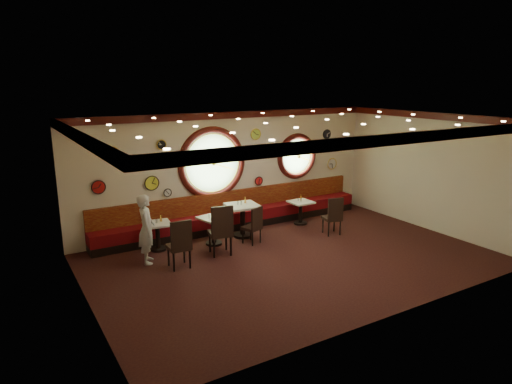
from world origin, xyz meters
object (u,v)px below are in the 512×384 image
object	(u,v)px
condiment_a_bottle	(161,218)
condiment_b_bottle	(214,213)
condiment_a_pepper	(157,221)
condiment_b_pepper	(214,215)
chair_a	(180,241)
chair_b	(221,227)
table_a	(158,233)
condiment_c_bottle	(245,200)
waiter	(147,229)
condiment_b_salt	(209,216)
condiment_d_pepper	(301,200)
condiment_c_pepper	(241,203)
condiment_d_salt	(298,200)
chair_c	(254,223)
condiment_c_salt	(238,203)
condiment_a_salt	(156,221)
table_d	(301,210)
table_b	(214,227)
condiment_d_bottle	(301,197)
chair_d	(334,214)
table_c	(243,216)

from	to	relation	value
condiment_a_bottle	condiment_b_bottle	distance (m)	1.32
condiment_a_pepper	condiment_b_pepper	distance (m)	1.40
chair_a	chair_b	xyz separation A→B (m)	(1.11, 0.24, 0.06)
table_a	chair_b	bearing A→B (deg)	-43.58
table_a	condiment_b_bottle	world-z (taller)	condiment_b_bottle
condiment_c_bottle	waiter	world-z (taller)	waiter
condiment_b_salt	condiment_c_bottle	distance (m)	1.20
condiment_d_pepper	chair_a	bearing A→B (deg)	-163.60
condiment_c_pepper	condiment_b_bottle	world-z (taller)	condiment_c_pepper
condiment_d_salt	condiment_c_bottle	distance (m)	1.78
chair_c	condiment_b_salt	world-z (taller)	chair_c
condiment_b_salt	condiment_c_salt	world-z (taller)	condiment_c_salt
condiment_c_pepper	condiment_c_bottle	size ratio (longest dim) A/B	0.60
condiment_a_salt	chair_a	bearing A→B (deg)	-86.49
chair_b	condiment_b_salt	size ratio (longest dim) A/B	8.36
condiment_b_pepper	condiment_a_bottle	world-z (taller)	condiment_a_bottle
condiment_a_pepper	waiter	size ratio (longest dim) A/B	0.05
condiment_a_salt	condiment_b_pepper	world-z (taller)	condiment_b_pepper
condiment_d_salt	condiment_a_pepper	size ratio (longest dim) A/B	1.06
table_d	condiment_c_bottle	world-z (taller)	condiment_c_bottle
table_b	chair_a	world-z (taller)	chair_a
chair_b	condiment_a_pepper	size ratio (longest dim) A/B	8.85
table_a	condiment_a_salt	distance (m)	0.30
condiment_a_salt	condiment_d_bottle	bearing A→B (deg)	0.02
table_a	condiment_b_pepper	distance (m)	1.44
condiment_c_bottle	chair_b	bearing A→B (deg)	-140.31
chair_d	condiment_a_pepper	world-z (taller)	chair_d
condiment_d_bottle	table_b	bearing A→B (deg)	-173.54
condiment_a_salt	condiment_a_pepper	xyz separation A→B (m)	(0.03, -0.01, -0.00)
condiment_a_salt	condiment_a_bottle	distance (m)	0.17
condiment_d_salt	condiment_a_pepper	distance (m)	4.14
table_c	table_d	distance (m)	1.96
chair_a	condiment_d_bottle	bearing A→B (deg)	19.70
condiment_a_pepper	condiment_c_bottle	world-z (taller)	condiment_c_bottle
table_b	condiment_d_bottle	bearing A→B (deg)	6.46
condiment_c_salt	condiment_b_bottle	distance (m)	0.75
condiment_b_pepper	condiment_d_pepper	size ratio (longest dim) A/B	1.03
table_c	condiment_b_pepper	size ratio (longest dim) A/B	8.19
table_a	condiment_b_salt	bearing A→B (deg)	-15.76
condiment_c_pepper	condiment_a_salt	bearing A→B (deg)	175.49
condiment_a_salt	condiment_a_bottle	world-z (taller)	condiment_a_bottle
condiment_c_pepper	waiter	bearing A→B (deg)	-170.58
table_d	condiment_b_salt	distance (m)	3.01
table_a	condiment_a_bottle	bearing A→B (deg)	27.30
table_c	condiment_a_salt	size ratio (longest dim) A/B	10.14
condiment_d_pepper	table_b	bearing A→B (deg)	-175.82
condiment_a_bottle	condiment_a_salt	bearing A→B (deg)	-155.50
condiment_c_pepper	condiment_a_bottle	world-z (taller)	condiment_c_pepper
table_a	condiment_d_bottle	size ratio (longest dim) A/B	4.30
condiment_d_salt	waiter	size ratio (longest dim) A/B	0.06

